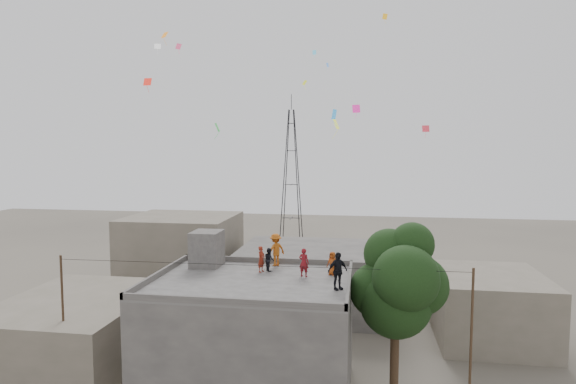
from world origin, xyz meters
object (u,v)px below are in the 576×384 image
tree (399,284)px  person_dark_adult (338,271)px  person_red_adult (304,263)px  stair_head_box (207,249)px  transmission_tower (291,177)px

tree → person_dark_adult: tree is taller
tree → person_red_adult: size_ratio=6.08×
stair_head_box → tree: tree is taller
transmission_tower → person_dark_adult: bearing=-78.4°
stair_head_box → person_dark_adult: bearing=-24.8°
stair_head_box → transmission_tower: bearing=91.2°
stair_head_box → person_dark_adult: size_ratio=1.12×
stair_head_box → transmission_tower: (-0.80, 37.40, 1.97)m
tree → transmission_tower: size_ratio=0.45×
person_dark_adult → stair_head_box: bearing=120.3°
stair_head_box → person_red_adult: bearing=-14.0°
transmission_tower → person_dark_adult: (8.40, -40.91, -2.07)m
stair_head_box → person_dark_adult: (7.60, -3.51, -0.10)m
stair_head_box → tree: bearing=-10.7°
stair_head_box → tree: size_ratio=0.22×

